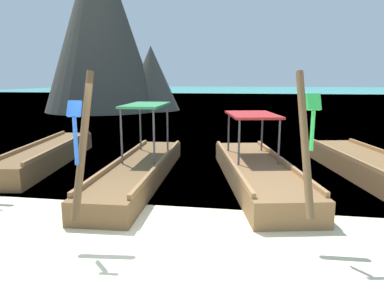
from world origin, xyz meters
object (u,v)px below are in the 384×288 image
(longtail_boat_green_ribbon, at_px, (257,171))
(karst_rock, at_px, (104,26))
(longtail_boat_red_ribbon, at_px, (373,168))
(longtail_boat_blue_ribbon, at_px, (140,169))
(longtail_boat_orange_ribbon, at_px, (48,155))

(longtail_boat_green_ribbon, xyz_separation_m, karst_rock, (-11.84, 19.23, 6.48))
(longtail_boat_green_ribbon, height_order, longtail_boat_red_ribbon, longtail_boat_green_ribbon)
(longtail_boat_blue_ribbon, xyz_separation_m, karst_rock, (-8.89, 19.46, 6.48))
(longtail_boat_green_ribbon, xyz_separation_m, longtail_boat_red_ribbon, (3.00, 0.87, -0.04))
(longtail_boat_blue_ribbon, bearing_deg, karst_rock, 114.56)
(longtail_boat_green_ribbon, distance_m, longtail_boat_red_ribbon, 3.12)
(longtail_boat_blue_ribbon, bearing_deg, longtail_boat_green_ribbon, 4.33)
(longtail_boat_blue_ribbon, height_order, longtail_boat_red_ribbon, longtail_boat_blue_ribbon)
(longtail_boat_blue_ribbon, distance_m, longtail_boat_green_ribbon, 2.96)
(longtail_boat_red_ribbon, relative_size, karst_rock, 0.43)
(longtail_boat_red_ribbon, distance_m, karst_rock, 24.49)
(longtail_boat_green_ribbon, distance_m, karst_rock, 23.50)
(karst_rock, bearing_deg, longtail_boat_green_ribbon, -58.38)
(longtail_boat_green_ribbon, bearing_deg, longtail_boat_orange_ribbon, 171.32)
(longtail_boat_blue_ribbon, height_order, longtail_boat_green_ribbon, longtail_boat_green_ribbon)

